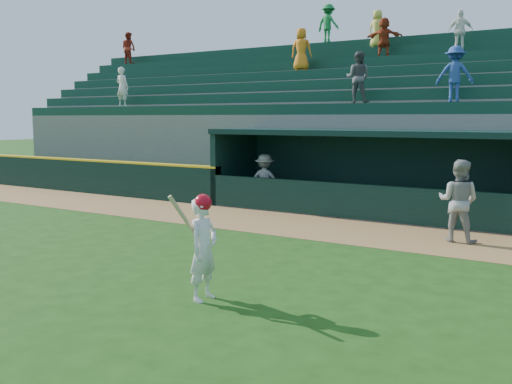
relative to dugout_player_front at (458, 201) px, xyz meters
The scene contains 9 objects.
ground 6.07m from the dugout_player_front, 122.91° to the right, with size 120.00×120.00×0.00m, color #1B4310.
warning_track 3.39m from the dugout_player_front, behind, with size 40.00×3.00×0.01m, color olive.
field_wall_left 15.58m from the dugout_player_front, behind, with size 15.50×0.30×1.20m, color black.
wall_stripe_left 15.58m from the dugout_player_front, behind, with size 15.50×0.32×0.06m, color yellow.
dugout_player_front is the anchor object (origin of this frame).
dugout_player_inside 6.82m from the dugout_player_front, 160.90° to the left, with size 1.07×0.62×1.66m, color #969691.
dugout 4.43m from the dugout_player_front, 137.63° to the left, with size 9.40×2.80×2.46m.
stands 8.35m from the dugout_player_front, 113.43° to the left, with size 34.50×6.31×7.57m.
batter_at_plate 6.81m from the dugout_player_front, 110.43° to the right, with size 0.54×0.73×1.67m.
Camera 1 is at (6.09, -8.20, 2.80)m, focal length 40.00 mm.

